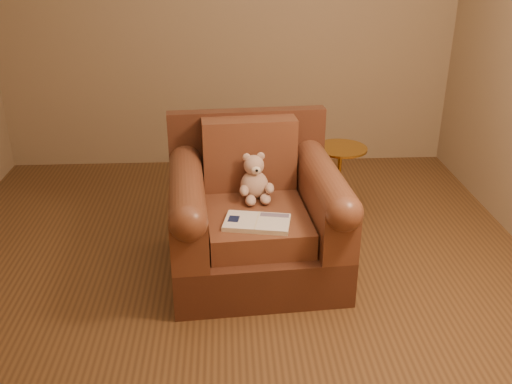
{
  "coord_description": "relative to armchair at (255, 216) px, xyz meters",
  "views": [
    {
      "loc": [
        -0.02,
        -3.04,
        1.98
      ],
      "look_at": [
        0.15,
        0.04,
        0.57
      ],
      "focal_mm": 40.0,
      "sensor_mm": 36.0,
      "label": 1
    }
  ],
  "objects": [
    {
      "name": "armchair",
      "position": [
        0.0,
        0.0,
        0.0
      ],
      "size": [
        1.1,
        1.06,
        0.93
      ],
      "rotation": [
        0.0,
        0.0,
        0.08
      ],
      "color": "#4C2819",
      "rests_on": "floor"
    },
    {
      "name": "floor",
      "position": [
        -0.14,
        -0.14,
        -0.36
      ],
      "size": [
        4.0,
        4.0,
        0.0
      ],
      "primitive_type": "plane",
      "color": "brown",
      "rests_on": "ground"
    },
    {
      "name": "side_table",
      "position": [
        0.67,
        0.71,
        -0.07
      ],
      "size": [
        0.39,
        0.39,
        0.54
      ],
      "color": "gold",
      "rests_on": "floor"
    },
    {
      "name": "teddy_bear",
      "position": [
        0.01,
        0.08,
        0.2
      ],
      "size": [
        0.22,
        0.25,
        0.3
      ],
      "rotation": [
        0.0,
        0.0,
        0.17
      ],
      "color": "tan",
      "rests_on": "armchair"
    },
    {
      "name": "guidebook",
      "position": [
        -0.0,
        -0.28,
        0.1
      ],
      "size": [
        0.41,
        0.29,
        0.03
      ],
      "rotation": [
        0.0,
        0.0,
        -0.19
      ],
      "color": "beige",
      "rests_on": "armchair"
    }
  ]
}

